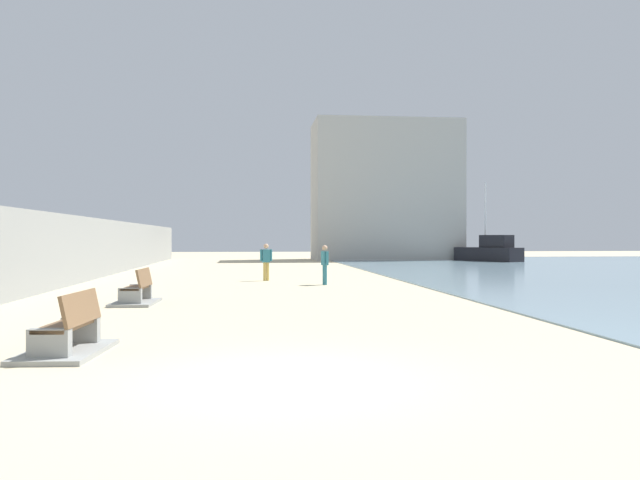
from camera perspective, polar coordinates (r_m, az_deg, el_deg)
The scene contains 8 objects.
ground_plane at distance 26.52m, azimuth -5.27°, elevation -3.75°, with size 120.00×120.00×0.00m, color #C6B793.
seawall at distance 27.40m, azimuth -21.16°, elevation -0.82°, with size 0.80×64.00×2.70m, color gray.
bench_near at distance 11.19m, azimuth -20.88°, elevation -7.98°, with size 1.25×2.17×0.98m.
bench_far at distance 18.98m, azimuth -15.50°, elevation -4.62°, with size 1.19×2.14×0.98m.
person_walking at distance 25.64m, azimuth 0.41°, elevation -1.92°, with size 0.27×0.51×1.54m.
person_standing at distance 28.18m, azimuth -4.66°, elevation -1.68°, with size 0.52×0.24×1.57m.
boat_outer at distance 52.23m, azimuth 14.41°, elevation -0.94°, with size 4.24×5.49×6.08m.
harbor_building at distance 55.76m, azimuth 5.64°, elevation 4.21°, with size 12.00×6.00×11.46m, color #ADAAA3.
Camera 1 is at (-0.39, -8.45, 1.82)m, focal length 37.16 mm.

